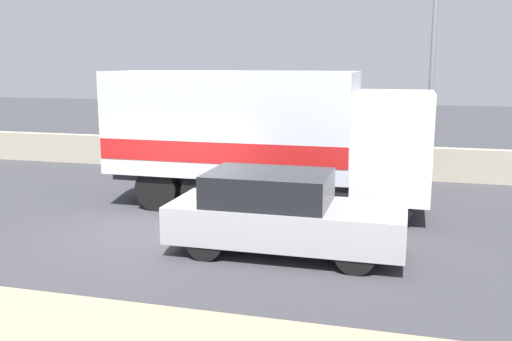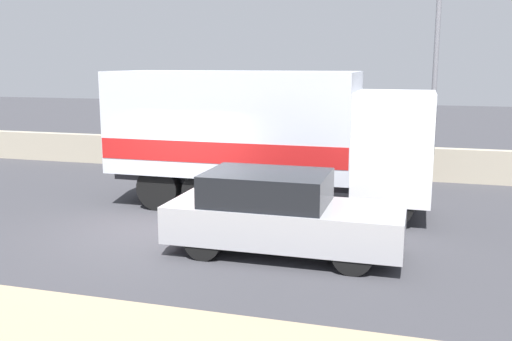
# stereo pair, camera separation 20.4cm
# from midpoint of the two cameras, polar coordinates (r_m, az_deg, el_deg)

# --- Properties ---
(ground_plane) EXTENTS (80.00, 80.00, 0.00)m
(ground_plane) POSITION_cam_midpoint_polar(r_m,az_deg,el_deg) (12.41, -9.84, -6.10)
(ground_plane) COLOR #38383D
(stone_wall_backdrop) EXTENTS (60.00, 0.35, 1.01)m
(stone_wall_backdrop) POSITION_cam_midpoint_polar(r_m,az_deg,el_deg) (18.91, -0.68, 1.45)
(stone_wall_backdrop) COLOR #A39984
(stone_wall_backdrop) RESTS_ON ground_plane
(street_lamp) EXTENTS (0.56, 0.28, 5.78)m
(street_lamp) POSITION_cam_midpoint_polar(r_m,az_deg,el_deg) (16.79, 16.87, 9.81)
(street_lamp) COLOR slate
(street_lamp) RESTS_ON ground_plane
(box_truck) EXTENTS (7.75, 2.41, 3.36)m
(box_truck) POSITION_cam_midpoint_polar(r_m,az_deg,el_deg) (13.98, -0.08, 3.80)
(box_truck) COLOR silver
(box_truck) RESTS_ON ground_plane
(car_hatchback) EXTENTS (4.38, 1.75, 1.55)m
(car_hatchback) POSITION_cam_midpoint_polar(r_m,az_deg,el_deg) (10.74, 2.03, -4.31)
(car_hatchback) COLOR #9E9EA3
(car_hatchback) RESTS_ON ground_plane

